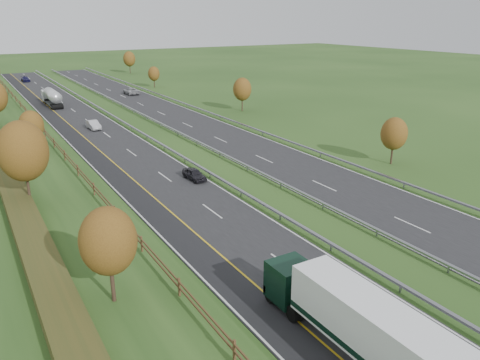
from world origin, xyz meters
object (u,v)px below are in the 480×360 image
at_px(car_small_far, 26,79).
at_px(car_silver_mid, 93,125).
at_px(box_lorry, 374,335).
at_px(road_tanker, 52,97).
at_px(car_oncoming, 131,91).
at_px(car_dark_near, 194,174).

bearing_deg(car_small_far, car_silver_mid, -91.91).
relative_size(box_lorry, road_tanker, 1.45).
distance_m(car_silver_mid, car_oncoming, 37.06).
relative_size(car_dark_near, car_small_far, 0.81).
height_order(car_silver_mid, car_small_far, car_silver_mid).
relative_size(car_small_far, car_oncoming, 0.82).
distance_m(car_silver_mid, car_small_far, 70.96).
height_order(box_lorry, car_dark_near, box_lorry).
xyz_separation_m(box_lorry, car_dark_near, (5.38, 32.66, -1.65)).
xyz_separation_m(box_lorry, car_silver_mid, (2.06, 64.51, -1.57)).
bearing_deg(car_small_far, car_dark_near, -90.36).
xyz_separation_m(road_tanker, car_dark_near, (5.05, -58.34, -1.18)).
relative_size(road_tanker, car_dark_near, 2.96).
height_order(box_lorry, car_small_far, box_lorry).
relative_size(car_dark_near, car_oncoming, 0.67).
bearing_deg(car_small_far, car_oncoming, -66.97).
relative_size(box_lorry, car_silver_mid, 3.74).
bearing_deg(car_oncoming, car_silver_mid, 62.00).
height_order(car_dark_near, car_silver_mid, car_silver_mid).
distance_m(car_dark_near, car_oncoming, 66.09).
bearing_deg(car_small_far, road_tanker, -93.56).
distance_m(road_tanker, car_small_far, 44.47).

